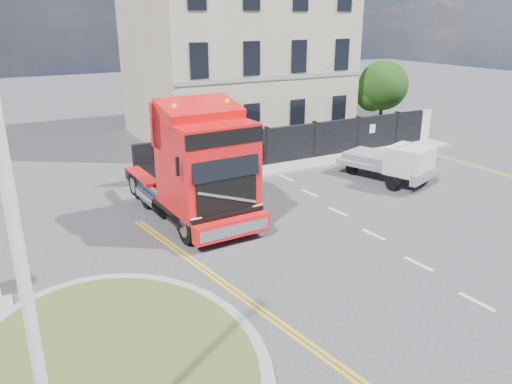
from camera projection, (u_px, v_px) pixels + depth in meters
ground at (299, 248)px, 16.87m from camera, size 120.00×120.00×0.00m
traffic_island at (113, 363)px, 11.15m from camera, size 6.80×6.80×0.17m
hoarding_fence at (307, 142)px, 26.97m from camera, size 18.80×0.25×2.00m
georgian_building at (235, 44)px, 31.31m from camera, size 12.30×10.30×12.80m
tree at (380, 88)px, 32.44m from camera, size 3.20×3.20×4.80m
pavement_far at (308, 164)px, 26.28m from camera, size 20.00×1.60×0.12m
truck at (199, 170)px, 18.49m from camera, size 3.08×7.65×4.52m
flatbed_pickup at (400, 163)px, 23.02m from camera, size 3.18×4.96×1.90m
lamppost_island at (23, 276)px, 6.62m from camera, size 0.25×0.49×7.95m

